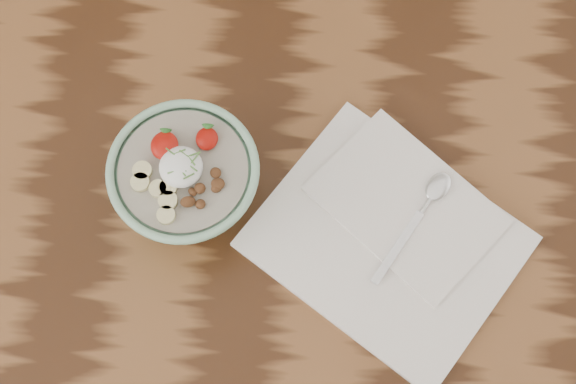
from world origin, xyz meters
TOP-DOWN VIEW (x-y plane):
  - table at (0.00, 0.00)cm, footprint 160.00×90.00cm
  - breakfast_bowl at (-6.52, 3.99)cm, footprint 16.91×16.91cm
  - napkin at (17.33, 0.58)cm, footprint 36.43×34.98cm
  - spoon at (21.49, 4.38)cm, footprint 9.86×14.69cm

SIDE VIEW (x-z plane):
  - table at x=0.00cm, z-range 28.20..103.20cm
  - napkin at x=17.33cm, z-range 74.86..76.61cm
  - spoon at x=21.49cm, z-range 76.68..77.52cm
  - breakfast_bowl at x=-6.52cm, z-range 75.04..86.41cm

